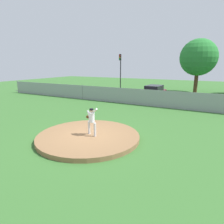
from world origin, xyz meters
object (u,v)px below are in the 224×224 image
Objects in this scene: parked_car_burgundy at (154,92)px; traffic_light_near at (120,67)px; baseball at (90,131)px; pitcher_youth at (92,119)px; traffic_cone_orange at (208,99)px.

parked_car_burgundy is 0.77× the size of traffic_light_near.
baseball is at bearing -69.34° from traffic_light_near.
parked_car_burgundy is 8.16m from traffic_light_near.
traffic_light_near is at bearing 110.66° from baseball.
baseball is 13.88m from parked_car_burgundy.
traffic_cone_orange is (5.19, 15.57, -0.91)m from pitcher_youth.
parked_car_burgundy is (-0.69, 14.23, -0.39)m from pitcher_youth.
traffic_light_near reaches higher than baseball.
parked_car_burgundy is at bearing 92.76° from pitcher_youth.
traffic_light_near is at bearing 148.17° from parked_car_burgundy.
traffic_cone_orange reaches higher than baseball.
pitcher_youth reaches higher than traffic_cone_orange.
parked_car_burgundy is at bearing -31.83° from traffic_light_near.
traffic_light_near reaches higher than parked_car_burgundy.
pitcher_youth is at bearing -68.60° from traffic_light_near.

